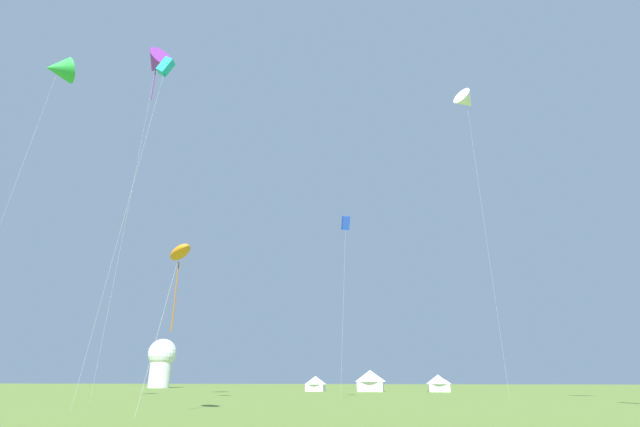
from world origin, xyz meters
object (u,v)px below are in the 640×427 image
Objects in this scene: kite_green_delta at (58,69)px; festival_tent_left at (370,380)px; kite_blue_box at (346,223)px; kite_orange_parafoil at (180,253)px; festival_tent_right at (439,382)px; observatory_dome at (162,360)px; kite_white_delta at (466,101)px; festival_tent_center at (316,383)px; kite_purple_delta at (157,64)px; kite_cyan_box at (165,68)px.

kite_green_delta is 6.41× the size of festival_tent_left.
kite_blue_box is 0.57× the size of kite_green_delta.
kite_orange_parafoil is 2.50× the size of festival_tent_right.
kite_orange_parafoil is 0.91× the size of observatory_dome.
festival_tent_center is (-23.91, 28.36, -32.33)m from kite_white_delta.
kite_purple_delta reaches higher than festival_tent_left.
kite_white_delta is 9.75× the size of festival_tent_center.
festival_tent_left is at bearing -25.79° from observatory_dome.
festival_tent_left is (26.20, 45.88, -28.66)m from kite_green_delta.
kite_purple_delta reaches higher than kite_white_delta.
festival_tent_left is (-0.32, 32.44, -15.57)m from kite_blue_box.
festival_tent_center is at bearing 69.42° from kite_green_delta.
kite_orange_parafoil is at bearing -109.48° from festival_tent_right.
kite_white_delta is 87.81m from observatory_dome.
festival_tent_right is at bearing 70.52° from kite_orange_parafoil.
kite_green_delta reaches higher than festival_tent_left.
kite_cyan_box is at bearing -95.50° from festival_tent_center.
kite_blue_box is at bearing 67.63° from kite_orange_parafoil.
festival_tent_center is at bearing -180.00° from festival_tent_left.
festival_tent_left reaches higher than festival_tent_center.
kite_white_delta is at bearing -49.87° from festival_tent_center.
kite_purple_delta reaches higher than festival_tent_right.
kite_blue_box is at bearing -164.40° from kite_white_delta.
observatory_dome is at bearing 154.21° from festival_tent_left.
kite_purple_delta is 7.51× the size of festival_tent_left.
kite_cyan_box is (-5.75, 4.57, 18.33)m from kite_orange_parafoil.
kite_orange_parafoil is at bearing -46.70° from kite_purple_delta.
festival_tent_right is at bearing -0.00° from festival_tent_center.
kite_purple_delta is 2.06× the size of kite_blue_box.
festival_tent_right is at bearing 51.23° from kite_green_delta.
kite_white_delta is at bearing -81.41° from festival_tent_right.
kite_green_delta is 1.12× the size of kite_cyan_box.
kite_white_delta is 49.20m from festival_tent_center.
kite_green_delta is (-41.13, -17.52, -3.16)m from kite_white_delta.
kite_cyan_box reaches higher than festival_tent_left.
kite_purple_delta reaches higher than kite_orange_parafoil.
festival_tent_center is at bearing 73.69° from kite_purple_delta.
kite_purple_delta is at bearing 127.84° from kite_cyan_box.
kite_blue_box is 32.48m from kite_green_delta.
kite_cyan_box is 54.57m from festival_tent_center.
kite_orange_parafoil is at bearing -98.51° from festival_tent_left.
festival_tent_right is (10.65, -0.00, -0.39)m from festival_tent_left.
kite_orange_parafoil is 22.84m from kite_blue_box.
kite_white_delta is 7.03× the size of festival_tent_left.
kite_cyan_box is (-13.87, -15.17, 10.19)m from kite_blue_box.
kite_purple_delta is at bearing -128.57° from festival_tent_right.
observatory_dome is at bearing 158.29° from festival_tent_right.
festival_tent_left is at bearing 180.00° from festival_tent_right.
festival_tent_right is at bearing 72.33° from kite_blue_box.
observatory_dome reaches higher than festival_tent_left.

